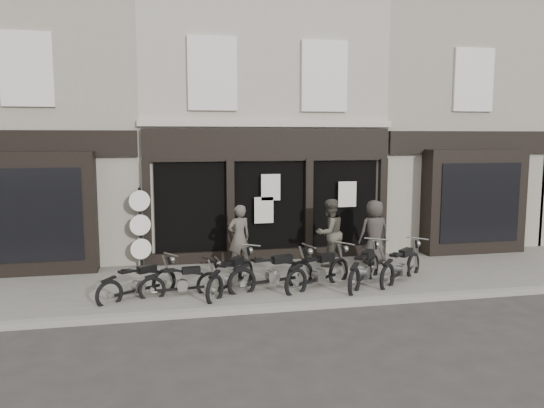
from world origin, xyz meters
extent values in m
plane|color=#2D2B28|center=(0.00, 0.00, 0.00)|extent=(90.00, 90.00, 0.00)
cube|color=#605C55|center=(0.00, 0.90, 0.06)|extent=(30.00, 4.20, 0.12)
cube|color=gray|center=(0.00, -1.25, 0.07)|extent=(30.00, 0.25, 0.13)
cube|color=#A2988A|center=(0.00, 6.00, 4.10)|extent=(7.20, 6.00, 8.20)
cube|color=black|center=(0.00, 2.92, 3.45)|extent=(7.10, 0.18, 0.90)
cube|color=black|center=(0.00, 2.98, 1.50)|extent=(6.50, 0.10, 2.95)
cube|color=black|center=(0.00, 2.91, 0.22)|extent=(7.10, 0.20, 0.44)
cube|color=#B4AB9C|center=(0.00, 2.95, 4.05)|extent=(7.30, 0.22, 0.18)
cube|color=silver|center=(-1.60, 2.95, 5.40)|extent=(1.35, 0.12, 2.00)
cube|color=black|center=(-1.60, 2.98, 5.40)|extent=(1.05, 0.06, 1.70)
cube|color=silver|center=(1.60, 2.95, 5.40)|extent=(1.35, 0.12, 2.00)
cube|color=black|center=(1.60, 2.98, 5.40)|extent=(1.05, 0.06, 1.70)
cube|color=black|center=(-3.45, 2.90, 1.55)|extent=(0.22, 0.22, 3.00)
cube|color=black|center=(-1.15, 2.90, 1.55)|extent=(0.22, 0.22, 3.00)
cube|color=black|center=(1.15, 2.90, 1.55)|extent=(0.22, 0.22, 3.00)
cube|color=black|center=(3.45, 2.90, 1.55)|extent=(0.22, 0.22, 3.00)
cube|color=silver|center=(0.00, 2.80, 2.25)|extent=(0.55, 0.04, 0.75)
cube|color=silver|center=(2.30, 2.80, 2.00)|extent=(0.55, 0.04, 0.75)
cube|color=silver|center=(-0.20, 2.80, 1.60)|extent=(0.55, 0.04, 0.75)
cube|color=gray|center=(-6.35, 6.00, 4.10)|extent=(5.50, 6.00, 8.20)
cube|color=black|center=(-6.35, 2.65, 1.70)|extent=(3.20, 0.70, 3.20)
cube|color=black|center=(-6.35, 2.30, 1.70)|extent=(2.60, 0.06, 2.40)
cube|color=black|center=(-6.35, 2.95, 3.50)|extent=(5.40, 0.16, 0.70)
cube|color=silver|center=(-6.35, 2.96, 5.40)|extent=(1.30, 0.10, 1.90)
cube|color=black|center=(-6.35, 2.99, 5.40)|extent=(1.00, 0.06, 1.60)
cube|color=gray|center=(6.35, 6.00, 4.10)|extent=(5.50, 6.00, 8.20)
cube|color=black|center=(6.35, 2.65, 1.70)|extent=(3.20, 0.70, 3.20)
cube|color=black|center=(6.35, 2.30, 1.70)|extent=(2.60, 0.06, 2.40)
cube|color=black|center=(6.35, 2.95, 3.50)|extent=(5.40, 0.16, 0.70)
cube|color=silver|center=(6.35, 2.96, 5.40)|extent=(1.30, 0.10, 1.90)
cube|color=black|center=(6.35, 2.99, 5.40)|extent=(1.00, 0.06, 1.60)
torus|color=black|center=(-3.04, 0.33, 0.32)|extent=(0.59, 0.43, 0.65)
torus|color=black|center=(-4.20, -0.43, 0.32)|extent=(0.59, 0.43, 0.65)
cube|color=black|center=(-3.62, -0.05, 0.28)|extent=(0.97, 0.66, 0.06)
cube|color=gray|center=(-3.60, -0.04, 0.36)|extent=(0.29, 0.27, 0.25)
cube|color=black|center=(-3.41, 0.09, 0.72)|extent=(0.46, 0.38, 0.16)
cube|color=black|center=(-3.86, -0.21, 0.76)|extent=(0.34, 0.32, 0.06)
cylinder|color=gray|center=(-2.87, 0.45, 0.95)|extent=(0.33, 0.48, 0.03)
torus|color=black|center=(-2.02, -0.01, 0.30)|extent=(0.61, 0.15, 0.61)
torus|color=black|center=(-3.31, -0.16, 0.30)|extent=(0.61, 0.15, 0.61)
cube|color=black|center=(-2.67, -0.09, 0.26)|extent=(1.06, 0.17, 0.05)
cube|color=gray|center=(-2.65, -0.09, 0.33)|extent=(0.23, 0.18, 0.23)
cube|color=black|center=(-2.44, -0.06, 0.67)|extent=(0.43, 0.20, 0.15)
cube|color=black|center=(-2.93, -0.12, 0.71)|extent=(0.29, 0.21, 0.05)
cylinder|color=gray|center=(-1.83, 0.01, 0.89)|extent=(0.09, 0.52, 0.03)
torus|color=black|center=(-1.09, 0.55, 0.35)|extent=(0.49, 0.63, 0.71)
torus|color=black|center=(-1.97, -0.67, 0.35)|extent=(0.49, 0.63, 0.71)
cube|color=black|center=(-1.53, -0.06, 0.31)|extent=(0.76, 1.03, 0.06)
cube|color=gray|center=(-1.52, -0.04, 0.39)|extent=(0.30, 0.31, 0.27)
cube|color=black|center=(-1.37, 0.16, 0.78)|extent=(0.42, 0.49, 0.18)
cube|color=black|center=(-1.71, -0.31, 0.82)|extent=(0.35, 0.37, 0.06)
cylinder|color=gray|center=(-0.96, 0.74, 1.03)|extent=(0.51, 0.38, 0.04)
torus|color=black|center=(0.18, 0.17, 0.36)|extent=(0.72, 0.28, 0.72)
torus|color=black|center=(-1.31, -0.23, 0.36)|extent=(0.72, 0.28, 0.72)
cube|color=black|center=(-0.56, -0.03, 0.31)|extent=(1.24, 0.38, 0.06)
cube|color=gray|center=(-0.54, -0.03, 0.40)|extent=(0.30, 0.25, 0.28)
cube|color=black|center=(-0.29, 0.04, 0.80)|extent=(0.52, 0.30, 0.18)
cube|color=black|center=(-0.87, -0.11, 0.85)|extent=(0.36, 0.29, 0.06)
cylinder|color=gray|center=(0.41, 0.23, 1.06)|extent=(0.20, 0.61, 0.04)
torus|color=black|center=(1.20, 0.30, 0.35)|extent=(0.66, 0.46, 0.71)
torus|color=black|center=(-0.10, -0.50, 0.35)|extent=(0.66, 0.46, 0.71)
cube|color=black|center=(0.55, -0.10, 0.31)|extent=(1.09, 0.70, 0.06)
cube|color=gray|center=(0.57, -0.09, 0.39)|extent=(0.31, 0.29, 0.27)
cube|color=black|center=(0.78, 0.04, 0.79)|extent=(0.50, 0.41, 0.18)
cube|color=black|center=(0.28, -0.27, 0.83)|extent=(0.38, 0.34, 0.06)
cylinder|color=gray|center=(1.39, 0.42, 1.04)|extent=(0.35, 0.54, 0.04)
torus|color=black|center=(2.19, 0.48, 0.36)|extent=(0.53, 0.63, 0.73)
torus|color=black|center=(1.22, -0.73, 0.36)|extent=(0.53, 0.63, 0.73)
cube|color=black|center=(1.71, -0.12, 0.32)|extent=(0.83, 1.03, 0.06)
cube|color=gray|center=(1.72, -0.11, 0.40)|extent=(0.31, 0.32, 0.28)
cube|color=black|center=(1.88, 0.10, 0.81)|extent=(0.45, 0.50, 0.18)
cube|color=black|center=(1.51, -0.37, 0.85)|extent=(0.37, 0.38, 0.06)
cylinder|color=gray|center=(2.34, 0.67, 1.06)|extent=(0.51, 0.42, 0.04)
torus|color=black|center=(3.30, 0.50, 0.35)|extent=(0.60, 0.53, 0.71)
torus|color=black|center=(2.15, -0.48, 0.35)|extent=(0.60, 0.53, 0.71)
cube|color=black|center=(2.72, 0.01, 0.31)|extent=(0.98, 0.85, 0.06)
cube|color=gray|center=(2.74, 0.02, 0.39)|extent=(0.31, 0.31, 0.27)
cube|color=black|center=(2.93, 0.19, 0.79)|extent=(0.48, 0.45, 0.18)
cube|color=black|center=(2.48, -0.20, 0.83)|extent=(0.37, 0.36, 0.06)
cylinder|color=gray|center=(3.47, 0.65, 1.04)|extent=(0.42, 0.49, 0.04)
imported|color=#4C463E|center=(-1.05, 1.91, 1.00)|extent=(0.74, 0.60, 1.77)
imported|color=#48453A|center=(1.46, 1.84, 1.05)|extent=(1.12, 1.02, 1.87)
imported|color=#36302D|center=(2.77, 1.83, 1.02)|extent=(0.93, 0.65, 1.81)
cylinder|color=black|center=(-3.63, 2.67, 0.03)|extent=(0.36, 0.36, 0.06)
cylinder|color=black|center=(-3.63, 2.67, 1.16)|extent=(0.07, 0.07, 2.33)
cylinder|color=black|center=(-3.63, 2.64, 1.97)|extent=(0.56, 0.17, 0.57)
cylinder|color=silver|center=(-3.63, 2.61, 1.97)|extent=(0.55, 0.14, 0.57)
cylinder|color=black|center=(-3.63, 2.64, 1.32)|extent=(0.56, 0.17, 0.57)
cylinder|color=silver|center=(-3.63, 2.61, 1.32)|extent=(0.55, 0.14, 0.57)
cylinder|color=black|center=(-3.63, 2.64, 0.66)|extent=(0.56, 0.17, 0.57)
cylinder|color=silver|center=(-3.63, 2.61, 0.66)|extent=(0.55, 0.14, 0.57)
camera|label=1|loc=(-3.04, -11.90, 3.67)|focal=35.00mm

